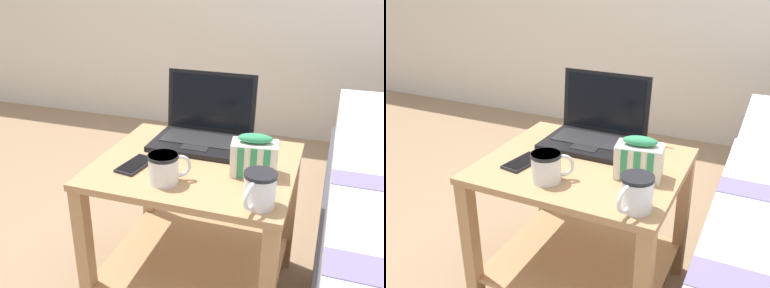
% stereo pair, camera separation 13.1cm
% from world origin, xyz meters
% --- Properties ---
extents(ground_plane, '(8.00, 8.00, 0.00)m').
position_xyz_m(ground_plane, '(0.00, 0.00, 0.00)').
color(ground_plane, '#937556').
extents(bedside_table, '(0.63, 0.54, 0.51)m').
position_xyz_m(bedside_table, '(0.00, 0.00, 0.33)').
color(bedside_table, tan).
rests_on(bedside_table, ground_plane).
extents(laptop, '(0.33, 0.25, 0.23)m').
position_xyz_m(laptop, '(-0.03, 0.17, 0.56)').
color(laptop, black).
rests_on(laptop, bedside_table).
extents(mug_front_left, '(0.12, 0.10, 0.09)m').
position_xyz_m(mug_front_left, '(-0.04, -0.16, 0.56)').
color(mug_front_left, white).
rests_on(mug_front_left, bedside_table).
extents(mug_front_right, '(0.09, 0.13, 0.10)m').
position_xyz_m(mug_front_right, '(0.24, -0.20, 0.57)').
color(mug_front_right, white).
rests_on(mug_front_right, bedside_table).
extents(snack_bag, '(0.15, 0.10, 0.13)m').
position_xyz_m(snack_bag, '(0.19, -0.02, 0.57)').
color(snack_bag, silver).
rests_on(snack_bag, bedside_table).
extents(cell_phone, '(0.09, 0.15, 0.01)m').
position_xyz_m(cell_phone, '(-0.17, -0.09, 0.52)').
color(cell_phone, black).
rests_on(cell_phone, bedside_table).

